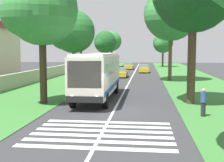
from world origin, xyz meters
TOP-DOWN VIEW (x-y plane):
  - ground at (0.00, 0.00)m, footprint 160.00×160.00m
  - grass_verge_left at (15.00, 8.20)m, footprint 120.00×8.00m
  - grass_verge_right at (15.00, -8.20)m, footprint 120.00×8.00m
  - centre_line at (15.00, 0.00)m, footprint 110.00×0.16m
  - coach_bus at (4.53, 1.80)m, footprint 11.16×2.62m
  - zebra_crossing at (-5.62, 0.00)m, footprint 4.95×6.80m
  - trailing_car_0 at (24.78, 1.61)m, footprint 4.30×1.78m
  - trailing_car_1 at (34.60, -1.73)m, footprint 4.30×1.78m
  - trailing_car_2 at (44.04, 1.55)m, footprint 4.30×1.78m
  - roadside_tree_left_0 at (1.92, 5.63)m, footprint 6.08×5.26m
  - roadside_tree_left_1 at (12.12, 5.77)m, footprint 5.69×4.57m
  - roadside_tree_left_2 at (40.55, 6.17)m, footprint 5.23×4.45m
  - roadside_tree_left_3 at (51.31, 6.11)m, footprint 5.29×4.61m
  - roadside_tree_right_2 at (53.97, -5.95)m, footprint 5.44×4.81m
  - roadside_tree_right_3 at (20.62, -5.01)m, footprint 8.75×7.01m
  - utility_pole at (14.09, 5.29)m, footprint 0.24×1.40m
  - roadside_wall at (20.00, 11.60)m, footprint 70.00×0.40m
  - pedestrian at (-1.43, -5.51)m, footprint 0.34×0.34m

SIDE VIEW (x-z plane):
  - ground at x=0.00m, z-range 0.00..0.00m
  - zebra_crossing at x=-5.62m, z-range 0.00..0.01m
  - centre_line at x=15.00m, z-range 0.00..0.01m
  - grass_verge_left at x=15.00m, z-range 0.00..0.04m
  - grass_verge_right at x=15.00m, z-range 0.00..0.04m
  - trailing_car_0 at x=24.78m, z-range -0.05..1.38m
  - trailing_car_1 at x=34.60m, z-range -0.05..1.38m
  - trailing_car_2 at x=44.04m, z-range -0.05..1.38m
  - roadside_wall at x=20.00m, z-range 0.04..1.57m
  - pedestrian at x=-1.43m, z-range 0.06..1.75m
  - coach_bus at x=4.53m, z-range 0.28..4.01m
  - utility_pole at x=14.09m, z-range 0.18..8.05m
  - roadside_tree_left_2 at x=40.55m, z-range 1.58..9.37m
  - roadside_tree_right_2 at x=53.97m, z-range 1.58..9.70m
  - roadside_tree_left_1 at x=12.12m, z-range 1.71..9.92m
  - roadside_tree_left_3 at x=51.31m, z-range 1.79..10.17m
  - roadside_tree_left_0 at x=1.92m, z-range 2.03..11.56m
  - roadside_tree_right_3 at x=20.62m, z-range 2.38..14.54m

